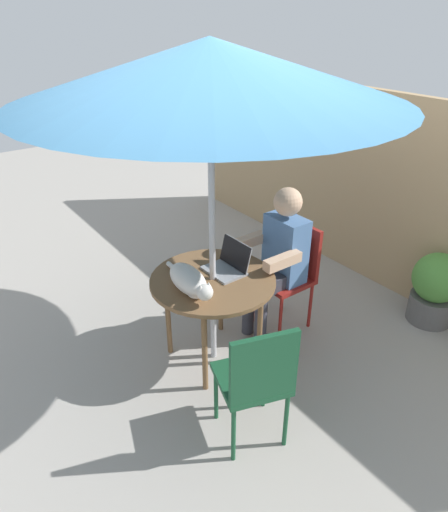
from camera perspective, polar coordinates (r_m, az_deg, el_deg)
ground_plane at (r=3.73m, az=-1.26°, el=-12.22°), size 14.00×14.00×0.00m
fence_back at (r=4.54m, az=19.63°, el=7.12°), size 5.62×0.08×1.80m
patio_table at (r=3.34m, az=-1.38°, el=-3.79°), size 0.91×0.91×0.72m
patio_umbrella at (r=2.84m, az=-1.75°, el=21.95°), size 2.37×2.37×2.29m
chair_occupied at (r=3.84m, az=8.34°, el=-1.36°), size 0.40×0.40×0.91m
chair_empty at (r=2.78m, az=4.06°, el=-14.69°), size 0.50×0.50×0.91m
person_seated at (r=3.66m, az=6.74°, el=0.18°), size 0.48×0.48×1.25m
laptop at (r=3.38m, az=0.71°, el=-0.77°), size 0.31×0.26×0.21m
cat at (r=3.12m, az=-4.24°, el=-3.12°), size 0.65×0.22×0.17m
potted_plant_near_fence at (r=4.31m, az=24.67°, el=-3.56°), size 0.41×0.41×0.64m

